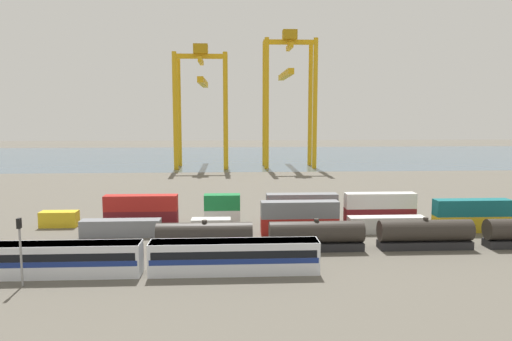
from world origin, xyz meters
The scene contains 23 objects.
ground_plane centered at (0.00, 40.00, 0.00)m, with size 420.00×420.00×0.00m, color #5B564C.
harbour_water centered at (0.00, 130.90, 0.00)m, with size 400.00×110.00×0.01m, color #475B6B.
passenger_train centered at (-18.74, -20.32, 2.14)m, with size 40.82×3.14×3.90m.
freight_tank_row centered at (10.70, -11.44, 2.10)m, with size 58.96×2.96×4.42m.
signal_mast centered at (-31.54, -23.47, 4.93)m, with size 0.36×0.60×7.59m.
shipping_container_0 centered at (-25.59, -2.45, 1.30)m, with size 12.10×2.44×2.60m, color slate.
shipping_container_1 centered at (-11.78, -2.45, 1.30)m, with size 6.04×2.44×2.60m, color silver.
shipping_container_2 centered at (2.03, -2.45, 1.30)m, with size 12.10×2.44×2.60m, color #AD211C.
shipping_container_3 centered at (2.03, -2.45, 3.90)m, with size 12.10×2.44×2.60m, color slate.
shipping_container_4 centered at (15.83, -2.45, 1.30)m, with size 12.10×2.44×2.60m, color silver.
shipping_container_5 centered at (29.64, -2.45, 1.30)m, with size 12.10×2.44×2.60m, color gold.
shipping_container_6 centered at (29.64, -2.45, 3.90)m, with size 12.10×2.44×2.60m, color #146066.
shipping_container_7 centered at (-37.25, 4.40, 1.30)m, with size 6.04×2.44×2.60m, color gold.
shipping_container_8 centered at (-23.71, 4.40, 1.30)m, with size 12.10×2.44×2.60m, color maroon.
shipping_container_9 centered at (-23.71, 4.40, 3.90)m, with size 12.10×2.44×2.60m, color #AD211C.
shipping_container_10 centered at (-10.16, 4.40, 1.30)m, with size 6.04×2.44×2.60m, color silver.
shipping_container_11 centered at (-10.16, 4.40, 3.90)m, with size 6.04×2.44×2.60m, color #197538.
shipping_container_12 centered at (3.38, 4.40, 1.30)m, with size 12.10×2.44×2.60m, color #AD211C.
shipping_container_13 centered at (3.38, 4.40, 3.90)m, with size 12.10×2.44×2.60m, color slate.
shipping_container_14 centered at (16.92, 4.40, 1.30)m, with size 12.10×2.44×2.60m, color maroon.
shipping_container_15 centered at (16.92, 4.40, 3.90)m, with size 12.10×2.44×2.60m, color silver.
gantry_crane_west centered at (-18.53, 92.76, 25.52)m, with size 18.09×36.39×41.68m.
gantry_crane_central centered at (11.55, 92.37, 27.93)m, with size 17.87×33.80×46.56m.
Camera 1 is at (-8.68, -75.27, 18.93)m, focal length 33.60 mm.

